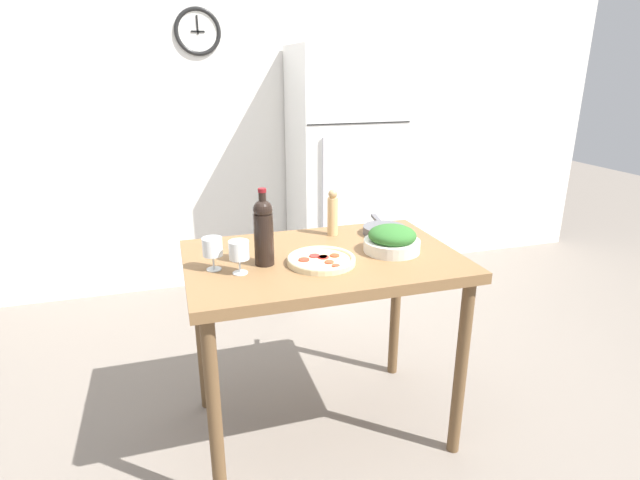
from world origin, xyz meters
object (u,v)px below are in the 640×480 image
(refrigerator, at_px, (344,173))
(wine_bottle, at_px, (264,230))
(wine_glass_far, at_px, (212,248))
(salad_bowl, at_px, (392,240))
(wine_glass_near, at_px, (239,252))
(pepper_mill, at_px, (333,213))
(homemade_pizza, at_px, (321,260))
(cast_iron_skillet, at_px, (384,230))

(refrigerator, xyz_separation_m, wine_bottle, (-0.95, -1.67, 0.13))
(refrigerator, distance_m, wine_glass_far, 2.04)
(salad_bowl, bearing_deg, refrigerator, 77.68)
(wine_glass_near, height_order, wine_glass_far, same)
(pepper_mill, xyz_separation_m, homemade_pizza, (-0.17, -0.35, -0.10))
(wine_glass_near, height_order, salad_bowl, wine_glass_near)
(wine_bottle, distance_m, pepper_mill, 0.50)
(wine_glass_far, distance_m, homemade_pizza, 0.46)
(pepper_mill, relative_size, homemade_pizza, 0.79)
(pepper_mill, bearing_deg, wine_glass_near, -144.90)
(homemade_pizza, bearing_deg, refrigerator, 67.44)
(refrigerator, relative_size, salad_bowl, 7.32)
(wine_bottle, relative_size, wine_glass_far, 2.38)
(wine_glass_far, distance_m, cast_iron_skillet, 0.90)
(wine_bottle, relative_size, cast_iron_skillet, 0.96)
(wine_glass_near, xyz_separation_m, wine_glass_far, (-0.10, 0.07, 0.00))
(refrigerator, xyz_separation_m, pepper_mill, (-0.55, -1.37, 0.09))
(pepper_mill, height_order, salad_bowl, pepper_mill)
(wine_glass_near, bearing_deg, wine_glass_far, 144.23)
(homemade_pizza, bearing_deg, cast_iron_skillet, 34.70)
(refrigerator, relative_size, wine_glass_far, 13.53)
(pepper_mill, bearing_deg, refrigerator, 68.20)
(refrigerator, bearing_deg, cast_iron_skillet, -101.61)
(wine_glass_near, distance_m, homemade_pizza, 0.36)
(wine_glass_near, distance_m, cast_iron_skillet, 0.83)
(wine_glass_near, xyz_separation_m, pepper_mill, (0.52, 0.36, 0.02))
(salad_bowl, bearing_deg, homemade_pizza, -172.33)
(wine_bottle, height_order, wine_glass_far, wine_bottle)
(wine_glass_near, relative_size, homemade_pizza, 0.47)
(wine_glass_near, bearing_deg, salad_bowl, 4.64)
(salad_bowl, bearing_deg, cast_iron_skillet, 73.62)
(wine_bottle, relative_size, pepper_mill, 1.42)
(wine_glass_far, bearing_deg, salad_bowl, -1.00)
(wine_glass_far, relative_size, pepper_mill, 0.60)
(cast_iron_skillet, bearing_deg, homemade_pizza, -145.30)
(pepper_mill, distance_m, salad_bowl, 0.36)
(wine_glass_far, relative_size, cast_iron_skillet, 0.41)
(wine_glass_near, height_order, homemade_pizza, wine_glass_near)
(refrigerator, bearing_deg, homemade_pizza, -112.56)
(wine_bottle, relative_size, salad_bowl, 1.29)
(refrigerator, distance_m, pepper_mill, 1.48)
(wine_bottle, height_order, cast_iron_skillet, wine_bottle)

